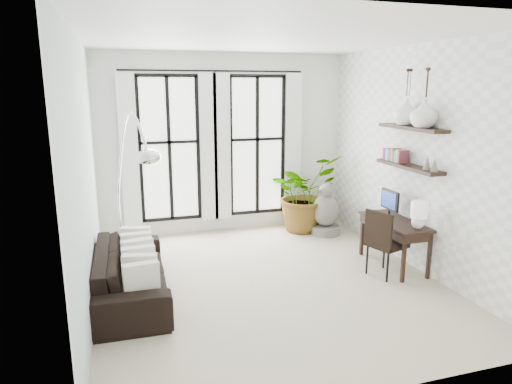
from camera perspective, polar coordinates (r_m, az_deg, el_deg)
name	(u,v)px	position (r m, az deg, el deg)	size (l,w,h in m)	color
floor	(268,281)	(6.39, 1.48, -11.11)	(5.00, 5.00, 0.00)	#BEB297
ceiling	(269,37)	(5.87, 1.68, 18.76)	(5.00, 5.00, 0.00)	white
wall_left	(84,176)	(5.64, -20.68, 1.83)	(5.00, 5.00, 0.00)	#B3C8C0
wall_right	(417,159)	(6.96, 19.47, 3.91)	(5.00, 5.00, 0.00)	white
wall_back	(225,144)	(8.31, -3.92, 5.98)	(4.50, 4.50, 0.00)	white
windows	(215,147)	(8.20, -5.17, 5.58)	(3.26, 0.13, 2.65)	white
wall_shelves	(408,150)	(6.88, 18.48, 4.96)	(0.25, 1.30, 0.60)	black
sofa	(131,273)	(6.07, -15.36, -9.68)	(2.18, 0.85, 0.64)	black
throw_pillows	(138,258)	(6.01, -14.50, -8.01)	(0.40, 1.52, 0.40)	silver
plant	(304,193)	(8.45, 5.97, -0.12)	(1.27, 1.10, 1.41)	#2D7228
desk	(397,224)	(6.93, 17.21, -3.78)	(0.51, 1.20, 1.10)	black
desk_chair	(383,239)	(6.60, 15.59, -5.74)	(0.57, 0.57, 0.96)	black
arc_lamp	(130,149)	(6.43, -15.46, 5.16)	(0.73, 1.74, 2.30)	silver
buddha	(326,213)	(8.32, 8.70, -2.60)	(0.52, 0.52, 0.94)	slate
vase_a	(424,113)	(6.60, 20.27, 9.21)	(0.37, 0.37, 0.38)	white
vase_b	(406,112)	(6.93, 18.27, 9.50)	(0.37, 0.37, 0.38)	white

